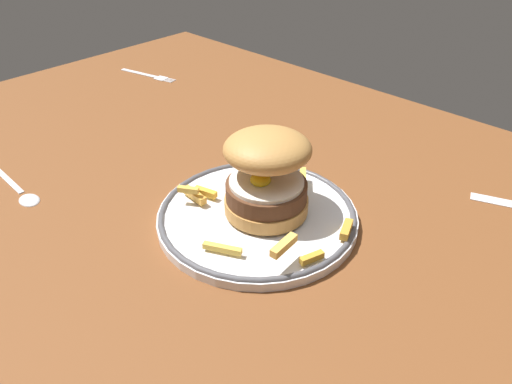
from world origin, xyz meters
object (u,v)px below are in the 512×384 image
at_px(dinner_plate, 256,216).
at_px(fork, 149,75).
at_px(burger, 267,172).
at_px(spoon, 24,194).

bearing_deg(dinner_plate, fork, 157.59).
xyz_separation_m(burger, fork, (-0.53, 0.20, -0.07)).
distance_m(burger, spoon, 0.35).
relative_size(fork, spoon, 1.07).
bearing_deg(spoon, fork, 122.46).
height_order(burger, spoon, burger).
bearing_deg(burger, dinner_plate, -98.84).
distance_m(burger, fork, 0.57).
bearing_deg(dinner_plate, burger, 81.16).
distance_m(dinner_plate, burger, 0.06).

